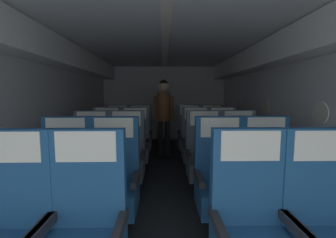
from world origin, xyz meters
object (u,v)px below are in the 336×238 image
Objects in this scene: seat_a_right_aisle at (327,233)px; seat_c_right_aisle at (239,158)px; seat_c_left_window at (91,159)px; seat_b_left_window at (64,183)px; seat_b_left_aisle at (113,184)px; seat_b_right_window at (221,183)px; seat_b_right_aisle at (268,181)px; seat_d_left_window at (107,145)px; seat_a_left_window at (7,236)px; seat_e_right_aisle at (212,136)px; seat_e_left_window at (117,136)px; seat_e_right_window at (189,136)px; seat_d_right_window at (196,145)px; seat_a_left_aisle at (84,235)px; seat_d_right_aisle at (223,145)px; seat_e_left_aisle at (140,136)px; flight_attendant at (164,109)px; seat_c_right_window at (205,158)px; seat_a_right_window at (253,233)px; seat_d_left_aisle at (135,145)px; seat_c_left_aisle at (126,159)px.

seat_a_right_aisle is 1.70m from seat_c_right_aisle.
seat_a_right_aisle and seat_c_left_window have the same top height.
seat_b_left_aisle is (0.49, -0.02, 0.00)m from seat_b_left_window.
seat_b_right_window is at bearing 0.00° from seat_b_left_aisle.
seat_b_right_aisle is 2.65m from seat_d_left_window.
seat_e_right_aisle is (2.03, 3.38, 0.00)m from seat_a_left_window.
seat_b_right_aisle is (2.04, 0.84, 0.00)m from seat_a_left_window.
seat_b_right_aisle is 2.54m from seat_e_right_aisle.
seat_e_left_window and seat_e_right_window have the same top height.
seat_b_right_aisle is 0.48m from seat_b_right_window.
seat_e_right_aisle is (0.48, 0.86, 0.00)m from seat_d_right_window.
seat_b_left_aisle is (0.00, 0.82, 0.00)m from seat_a_left_aisle.
seat_b_left_aisle is at bearing -132.37° from seat_d_right_aisle.
seat_a_right_aisle is at bearing -65.42° from seat_e_left_aisle.
seat_b_left_window is at bearing -132.99° from flight_attendant.
seat_c_right_window is 1.99m from flight_attendant.
seat_e_right_aisle is (0.01, 3.38, 0.00)m from seat_a_right_aisle.
seat_d_left_window is (-1.56, 0.84, 0.00)m from seat_c_right_window.
seat_a_right_aisle is 3.38m from seat_e_right_aisle.
seat_e_left_aisle is at bearing 107.55° from seat_a_right_window.
seat_a_left_window and seat_b_left_window have the same top height.
seat_e_right_window is (-0.49, -0.00, 0.00)m from seat_e_right_aisle.
seat_e_left_window is at bearing 119.35° from seat_d_left_aisle.
seat_e_right_aisle is at bearing 0.86° from seat_e_left_aisle.
seat_d_left_aisle is (0.01, 0.83, 0.00)m from seat_c_left_aisle.
seat_a_right_window is 2.56m from seat_d_right_aisle.
seat_c_left_window is 1.00× the size of seat_d_right_aisle.
seat_a_right_aisle is at bearing -0.44° from seat_a_left_aisle.
seat_b_left_aisle is 2.99m from seat_e_right_aisle.
seat_c_left_aisle is at bearing 122.65° from seat_a_right_window.
seat_a_left_window is at bearing -132.60° from seat_c_right_window.
seat_d_left_window is 1.51m from flight_attendant.
seat_b_right_aisle is 0.68× the size of flight_attendant.
seat_d_right_window is at bearing 0.23° from seat_d_left_aisle.
seat_e_right_aisle is at bearing 22.75° from seat_d_left_window.
seat_d_left_window is at bearing 89.48° from seat_c_left_window.
seat_a_left_aisle is 2.95m from seat_d_right_aisle.
seat_b_right_aisle is at bearing -89.62° from seat_d_right_aisle.
seat_c_left_aisle is 1.00× the size of seat_e_left_window.
seat_b_right_aisle is at bearing -89.89° from seat_e_right_aisle.
seat_c_left_aisle is (0.47, 1.68, 0.00)m from seat_a_left_window.
seat_d_left_aisle is at bearing 89.88° from seat_b_left_aisle.
seat_a_left_window is at bearing -152.15° from seat_b_right_window.
seat_a_left_window is 3.71m from seat_e_right_window.
seat_d_left_aisle is 1.36m from seat_e_right_window.
seat_a_right_aisle and seat_d_right_aisle have the same top height.
seat_d_left_window is 1.56m from seat_d_right_window.
seat_b_right_window is 1.00× the size of seat_d_right_window.
seat_a_left_aisle is 2.73m from seat_d_right_window.
seat_a_left_aisle is at bearing -90.20° from seat_b_left_aisle.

